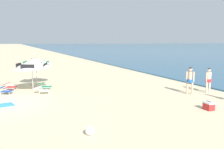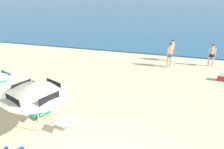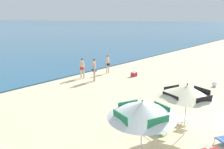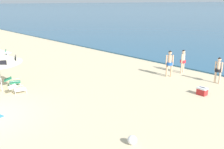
{
  "view_description": "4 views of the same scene",
  "coord_description": "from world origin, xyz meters",
  "px_view_note": "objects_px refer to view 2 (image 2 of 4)",
  "views": [
    {
      "loc": [
        13.59,
        0.77,
        3.26
      ],
      "look_at": [
        1.45,
        5.83,
        1.47
      ],
      "focal_mm": 38.51,
      "sensor_mm": 36.0,
      "label": 1
    },
    {
      "loc": [
        2.16,
        -4.58,
        5.52
      ],
      "look_at": [
        -1.04,
        6.56,
        0.82
      ],
      "focal_mm": 36.78,
      "sensor_mm": 36.0,
      "label": 2
    },
    {
      "loc": [
        -11.98,
        -1.54,
        4.7
      ],
      "look_at": [
        -0.27,
        7.61,
        1.34
      ],
      "focal_mm": 39.7,
      "sensor_mm": 36.0,
      "label": 3
    },
    {
      "loc": [
        11.15,
        -2.72,
        4.77
      ],
      "look_at": [
        1.1,
        6.59,
        0.83
      ],
      "focal_mm": 41.56,
      "sensor_mm": 36.0,
      "label": 4
    }
  ],
  "objects_px": {
    "beach_umbrella_striped_main": "(34,89)",
    "lounge_chair_beside_umbrella": "(66,122)",
    "lounge_chair_facing_sea": "(39,113)",
    "person_standing_near_shore": "(172,49)",
    "cooler_box": "(222,77)",
    "person_wading_in": "(212,54)",
    "person_standing_beside": "(170,53)"
  },
  "relations": [
    {
      "from": "beach_umbrella_striped_main",
      "to": "lounge_chair_beside_umbrella",
      "type": "bearing_deg",
      "value": 28.04
    },
    {
      "from": "lounge_chair_facing_sea",
      "to": "person_standing_near_shore",
      "type": "height_order",
      "value": "person_standing_near_shore"
    },
    {
      "from": "person_standing_near_shore",
      "to": "cooler_box",
      "type": "xyz_separation_m",
      "value": [
        3.08,
        -2.95,
        -0.72
      ]
    },
    {
      "from": "person_wading_in",
      "to": "cooler_box",
      "type": "height_order",
      "value": "person_wading_in"
    },
    {
      "from": "lounge_chair_beside_umbrella",
      "to": "cooler_box",
      "type": "bearing_deg",
      "value": 45.85
    },
    {
      "from": "beach_umbrella_striped_main",
      "to": "lounge_chair_facing_sea",
      "type": "relative_size",
      "value": 3.44
    },
    {
      "from": "person_wading_in",
      "to": "cooler_box",
      "type": "relative_size",
      "value": 3.04
    },
    {
      "from": "person_standing_beside",
      "to": "cooler_box",
      "type": "xyz_separation_m",
      "value": [
        3.19,
        -1.56,
        -0.78
      ]
    },
    {
      "from": "lounge_chair_beside_umbrella",
      "to": "person_standing_beside",
      "type": "xyz_separation_m",
      "value": [
        3.6,
        8.55,
        0.7
      ]
    },
    {
      "from": "lounge_chair_facing_sea",
      "to": "person_standing_beside",
      "type": "height_order",
      "value": "person_standing_beside"
    },
    {
      "from": "lounge_chair_beside_umbrella",
      "to": "person_standing_near_shore",
      "type": "height_order",
      "value": "person_standing_near_shore"
    },
    {
      "from": "lounge_chair_beside_umbrella",
      "to": "cooler_box",
      "type": "distance_m",
      "value": 9.74
    },
    {
      "from": "person_standing_beside",
      "to": "person_wading_in",
      "type": "relative_size",
      "value": 1.08
    },
    {
      "from": "lounge_chair_beside_umbrella",
      "to": "person_standing_near_shore",
      "type": "xyz_separation_m",
      "value": [
        3.71,
        9.94,
        0.64
      ]
    },
    {
      "from": "lounge_chair_facing_sea",
      "to": "cooler_box",
      "type": "relative_size",
      "value": 1.93
    },
    {
      "from": "beach_umbrella_striped_main",
      "to": "cooler_box",
      "type": "bearing_deg",
      "value": 44.19
    },
    {
      "from": "beach_umbrella_striped_main",
      "to": "lounge_chair_facing_sea",
      "type": "bearing_deg",
      "value": 123.66
    },
    {
      "from": "beach_umbrella_striped_main",
      "to": "person_standing_near_shore",
      "type": "xyz_separation_m",
      "value": [
        4.61,
        10.42,
        -0.94
      ]
    },
    {
      "from": "person_standing_beside",
      "to": "cooler_box",
      "type": "height_order",
      "value": "person_standing_beside"
    },
    {
      "from": "lounge_chair_facing_sea",
      "to": "person_standing_near_shore",
      "type": "relative_size",
      "value": 0.63
    },
    {
      "from": "lounge_chair_facing_sea",
      "to": "person_standing_beside",
      "type": "xyz_separation_m",
      "value": [
        5.04,
        8.2,
        0.7
      ]
    },
    {
      "from": "person_standing_beside",
      "to": "person_wading_in",
      "type": "height_order",
      "value": "person_standing_beside"
    },
    {
      "from": "person_wading_in",
      "to": "person_standing_near_shore",
      "type": "bearing_deg",
      "value": 170.44
    },
    {
      "from": "lounge_chair_facing_sea",
      "to": "person_standing_beside",
      "type": "bearing_deg",
      "value": 58.42
    },
    {
      "from": "person_wading_in",
      "to": "cooler_box",
      "type": "xyz_separation_m",
      "value": [
        0.4,
        -2.5,
        -0.71
      ]
    },
    {
      "from": "beach_umbrella_striped_main",
      "to": "cooler_box",
      "type": "xyz_separation_m",
      "value": [
        7.68,
        7.47,
        -1.66
      ]
    },
    {
      "from": "cooler_box",
      "to": "person_wading_in",
      "type": "bearing_deg",
      "value": 99.03
    },
    {
      "from": "lounge_chair_facing_sea",
      "to": "cooler_box",
      "type": "bearing_deg",
      "value": 38.9
    },
    {
      "from": "lounge_chair_facing_sea",
      "to": "beach_umbrella_striped_main",
      "type": "bearing_deg",
      "value": -56.34
    },
    {
      "from": "lounge_chair_facing_sea",
      "to": "cooler_box",
      "type": "height_order",
      "value": "lounge_chair_facing_sea"
    },
    {
      "from": "person_standing_near_shore",
      "to": "cooler_box",
      "type": "distance_m",
      "value": 4.33
    },
    {
      "from": "person_standing_beside",
      "to": "cooler_box",
      "type": "relative_size",
      "value": 3.29
    }
  ]
}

